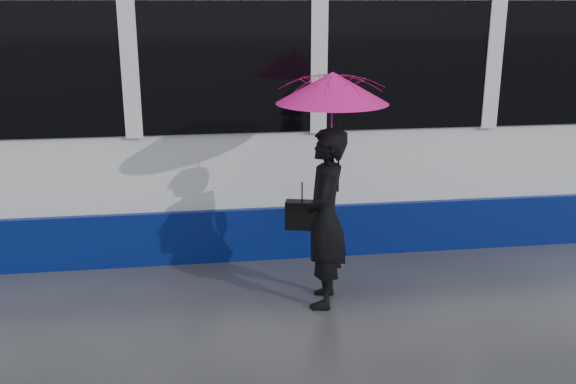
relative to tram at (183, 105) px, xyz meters
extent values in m
plane|color=#2D2D32|center=(0.63, -2.50, -1.64)|extent=(90.00, 90.00, 0.00)
cube|color=#3F3D38|center=(0.63, -0.72, -1.63)|extent=(34.00, 0.07, 0.02)
cube|color=#3F3D38|center=(0.63, 0.72, -1.63)|extent=(34.00, 0.07, 0.02)
cube|color=white|center=(0.00, 0.00, -0.11)|extent=(24.00, 2.40, 2.95)
cube|color=navy|center=(0.00, 0.00, -1.33)|extent=(24.00, 2.56, 0.62)
cube|color=black|center=(0.00, 0.00, 0.56)|extent=(23.00, 2.48, 1.40)
imported|color=black|center=(1.35, -2.44, -0.75)|extent=(0.57, 0.73, 1.77)
imported|color=#F6147A|center=(1.40, -2.44, 0.22)|extent=(1.18, 1.19, 0.88)
cone|color=#F6147A|center=(1.40, -2.44, 0.50)|extent=(1.26, 1.26, 0.29)
cylinder|color=black|center=(1.40, -2.44, 0.66)|extent=(0.01, 0.01, 0.07)
cylinder|color=black|center=(1.48, -2.41, -0.11)|extent=(0.02, 0.02, 0.77)
cube|color=black|center=(1.13, -2.42, -0.71)|extent=(0.34, 0.21, 0.27)
cylinder|color=black|center=(1.13, -2.42, -0.49)|extent=(0.01, 0.01, 0.18)
camera|label=1|loc=(0.18, -8.16, 1.25)|focal=40.00mm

